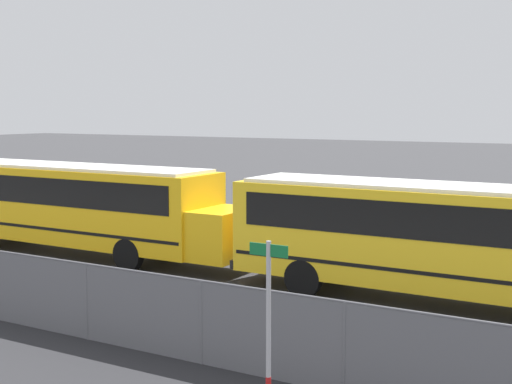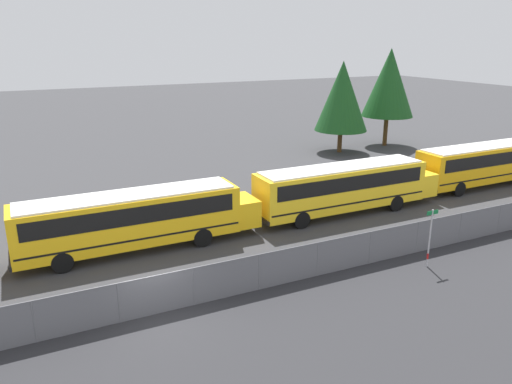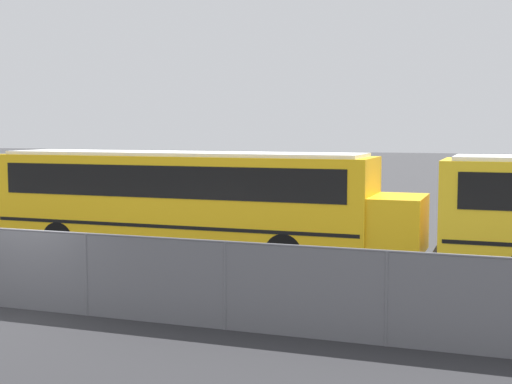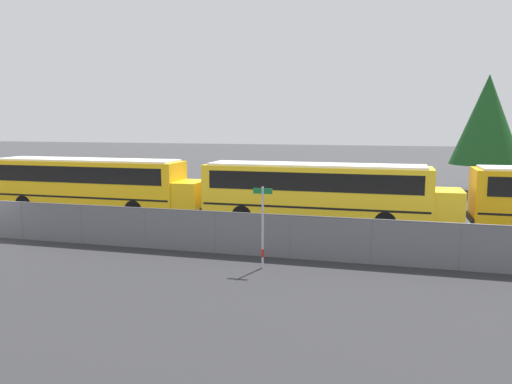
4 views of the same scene
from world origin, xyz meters
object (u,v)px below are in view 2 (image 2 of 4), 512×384
(tree_0, at_px, (389,83))
(tree_1, at_px, (342,96))
(school_bus_4, at_px, (345,185))
(school_bus_5, at_px, (487,161))
(school_bus_3, at_px, (135,217))
(street_sign, at_px, (430,237))

(tree_0, distance_m, tree_1, 6.14)
(school_bus_4, distance_m, tree_1, 18.41)
(school_bus_5, xyz_separation_m, tree_0, (2.93, 14.97, 4.53))
(school_bus_3, distance_m, street_sign, 14.84)
(school_bus_4, height_order, school_bus_5, same)
(tree_0, bearing_deg, tree_1, -175.25)
(school_bus_5, relative_size, tree_1, 1.48)
(school_bus_3, bearing_deg, street_sign, -33.74)
(school_bus_5, xyz_separation_m, tree_1, (-3.11, 14.47, 3.54))
(school_bus_3, height_order, school_bus_5, same)
(school_bus_3, relative_size, school_bus_4, 1.00)
(school_bus_4, distance_m, school_bus_5, 13.26)
(tree_1, bearing_deg, tree_0, 4.75)
(school_bus_4, bearing_deg, school_bus_3, 179.83)
(school_bus_3, relative_size, school_bus_5, 1.00)
(school_bus_3, bearing_deg, tree_0, 27.64)
(school_bus_3, xyz_separation_m, tree_1, (23.39, 14.91, 3.54))
(school_bus_3, distance_m, school_bus_5, 26.51)
(school_bus_5, bearing_deg, school_bus_4, -177.91)
(school_bus_3, height_order, tree_1, tree_1)
(tree_0, bearing_deg, school_bus_4, -136.31)
(school_bus_4, bearing_deg, school_bus_5, 2.09)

